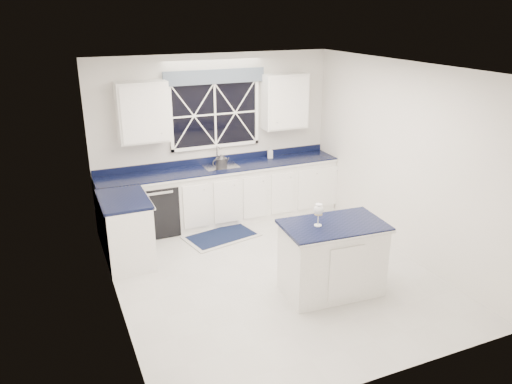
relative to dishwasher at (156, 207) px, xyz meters
name	(u,v)px	position (x,y,z in m)	size (l,w,h in m)	color
ground	(272,273)	(1.10, -1.95, -0.41)	(4.50, 4.50, 0.00)	#B8B9B3
back_wall	(215,138)	(1.10, 0.30, 0.94)	(4.00, 0.10, 2.70)	silver
base_cabinets	(206,201)	(0.77, -0.17, 0.04)	(3.99, 1.60, 0.90)	white
countertop	(222,168)	(1.10, 0.00, 0.51)	(3.98, 0.64, 0.04)	black
dishwasher	(156,207)	(0.00, 0.00, 0.00)	(0.60, 0.58, 0.82)	black
window	(215,109)	(1.10, 0.25, 1.42)	(1.65, 0.09, 1.26)	black
upper_cabinets	(217,106)	(1.10, 0.13, 1.49)	(3.10, 0.34, 0.90)	white
faucet	(217,154)	(1.10, 0.19, 0.69)	(0.05, 0.20, 0.30)	#B9B9BC
island	(332,258)	(1.59, -2.64, 0.05)	(1.28, 0.83, 0.92)	white
rug	(222,236)	(0.86, -0.60, -0.40)	(1.22, 0.89, 0.02)	#ACACA7
kettle	(221,161)	(1.09, -0.02, 0.63)	(0.31, 0.21, 0.22)	#313033
wine_glass	(319,211)	(1.38, -2.61, 0.70)	(0.12, 0.12, 0.27)	white
soap_bottle	(270,152)	(2.04, 0.16, 0.63)	(0.09, 0.09, 0.19)	silver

